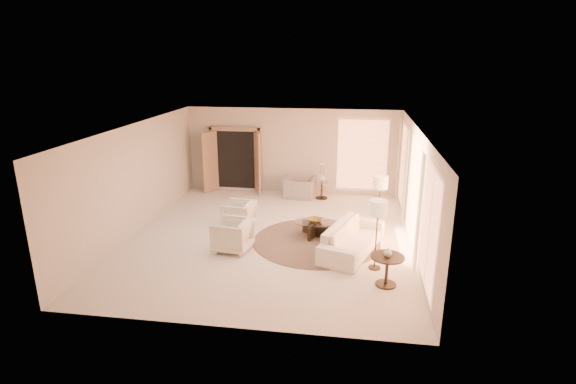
# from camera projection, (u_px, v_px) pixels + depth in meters

# --- Properties ---
(room) EXTENTS (7.04, 8.04, 2.83)m
(room) POSITION_uv_depth(u_px,v_px,m) (270.00, 184.00, 11.04)
(room) COLOR silver
(room) RESTS_ON ground
(windows_right) EXTENTS (0.10, 6.40, 2.40)m
(windows_right) POSITION_uv_depth(u_px,v_px,m) (413.00, 191.00, 10.67)
(windows_right) COLOR #FF9B66
(windows_right) RESTS_ON room
(window_back_corner) EXTENTS (1.70, 0.10, 2.40)m
(window_back_corner) POSITION_uv_depth(u_px,v_px,m) (362.00, 155.00, 14.47)
(window_back_corner) COLOR #FF9B66
(window_back_corner) RESTS_ON room
(curtains_right) EXTENTS (0.06, 5.20, 2.60)m
(curtains_right) POSITION_uv_depth(u_px,v_px,m) (407.00, 183.00, 11.54)
(curtains_right) COLOR beige
(curtains_right) RESTS_ON room
(french_doors) EXTENTS (1.95, 0.66, 2.16)m
(french_doors) POSITION_uv_depth(u_px,v_px,m) (235.00, 160.00, 15.01)
(french_doors) COLOR tan
(french_doors) RESTS_ON room
(area_rug) EXTENTS (3.71, 3.71, 0.01)m
(area_rug) POSITION_uv_depth(u_px,v_px,m) (316.00, 241.00, 11.18)
(area_rug) COLOR #3C2921
(area_rug) RESTS_ON room
(sofa) EXTENTS (1.59, 2.47, 0.67)m
(sofa) POSITION_uv_depth(u_px,v_px,m) (352.00, 238.00, 10.53)
(sofa) COLOR white
(sofa) RESTS_ON room
(armchair_left) EXTENTS (0.79, 0.83, 0.78)m
(armchair_left) POSITION_uv_depth(u_px,v_px,m) (239.00, 213.00, 12.03)
(armchair_left) COLOR white
(armchair_left) RESTS_ON room
(armchair_right) EXTENTS (0.86, 0.90, 0.83)m
(armchair_right) POSITION_uv_depth(u_px,v_px,m) (232.00, 234.00, 10.58)
(armchair_right) COLOR white
(armchair_right) RESTS_ON room
(accent_chair) EXTENTS (1.05, 0.72, 0.89)m
(accent_chair) POSITION_uv_depth(u_px,v_px,m) (299.00, 184.00, 14.48)
(accent_chair) COLOR gray
(accent_chair) RESTS_ON room
(coffee_table) EXTENTS (1.37, 1.37, 0.40)m
(coffee_table) POSITION_uv_depth(u_px,v_px,m) (315.00, 227.00, 11.43)
(coffee_table) COLOR black
(coffee_table) RESTS_ON room
(end_table) EXTENTS (0.67, 0.67, 0.64)m
(end_table) POSITION_uv_depth(u_px,v_px,m) (387.00, 265.00, 8.95)
(end_table) COLOR black
(end_table) RESTS_ON room
(side_table) EXTENTS (0.51, 0.51, 0.59)m
(side_table) POSITION_uv_depth(u_px,v_px,m) (322.00, 188.00, 14.41)
(side_table) COLOR black
(side_table) RESTS_ON room
(floor_lamp_near) EXTENTS (0.37, 0.37, 1.54)m
(floor_lamp_near) POSITION_uv_depth(u_px,v_px,m) (380.00, 185.00, 11.32)
(floor_lamp_near) COLOR black
(floor_lamp_near) RESTS_ON room
(floor_lamp_far) EXTENTS (0.38, 0.38, 1.56)m
(floor_lamp_far) POSITION_uv_depth(u_px,v_px,m) (378.00, 211.00, 9.40)
(floor_lamp_far) COLOR black
(floor_lamp_far) RESTS_ON room
(bowl) EXTENTS (0.45, 0.45, 0.09)m
(bowl) POSITION_uv_depth(u_px,v_px,m) (315.00, 220.00, 11.37)
(bowl) COLOR brown
(bowl) RESTS_ON coffee_table
(end_vase) EXTENTS (0.18, 0.18, 0.18)m
(end_vase) POSITION_uv_depth(u_px,v_px,m) (388.00, 252.00, 8.86)
(end_vase) COLOR silver
(end_vase) RESTS_ON end_table
(side_vase) EXTENTS (0.27, 0.27, 0.23)m
(side_vase) POSITION_uv_depth(u_px,v_px,m) (322.00, 177.00, 14.31)
(side_vase) COLOR silver
(side_vase) RESTS_ON side_table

